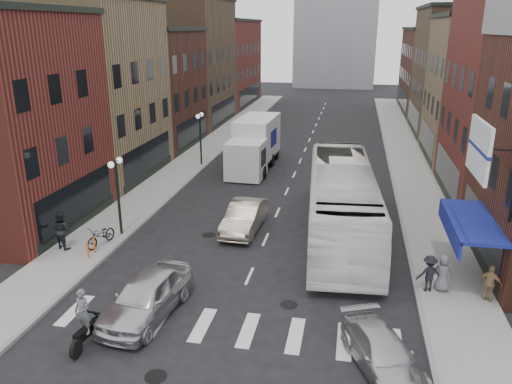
% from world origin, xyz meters
% --- Properties ---
extents(ground, '(160.00, 160.00, 0.00)m').
position_xyz_m(ground, '(0.00, 0.00, 0.00)').
color(ground, black).
rests_on(ground, ground).
extents(sidewalk_left, '(3.00, 74.00, 0.15)m').
position_xyz_m(sidewalk_left, '(-8.50, 22.00, 0.07)').
color(sidewalk_left, gray).
rests_on(sidewalk_left, ground).
extents(sidewalk_right, '(3.00, 74.00, 0.15)m').
position_xyz_m(sidewalk_right, '(8.50, 22.00, 0.07)').
color(sidewalk_right, gray).
rests_on(sidewalk_right, ground).
extents(curb_left, '(0.20, 74.00, 0.16)m').
position_xyz_m(curb_left, '(-7.00, 22.00, 0.00)').
color(curb_left, gray).
rests_on(curb_left, ground).
extents(curb_right, '(0.20, 74.00, 0.16)m').
position_xyz_m(curb_right, '(7.00, 22.00, 0.00)').
color(curb_right, gray).
rests_on(curb_right, ground).
extents(crosswalk_stripes, '(12.00, 2.20, 0.01)m').
position_xyz_m(crosswalk_stripes, '(0.00, -3.00, 0.00)').
color(crosswalk_stripes, silver).
rests_on(crosswalk_stripes, ground).
extents(bldg_left_mid_a, '(10.30, 10.20, 12.30)m').
position_xyz_m(bldg_left_mid_a, '(-14.99, 14.00, 6.15)').
color(bldg_left_mid_a, olive).
rests_on(bldg_left_mid_a, ground).
extents(bldg_left_mid_b, '(10.30, 10.20, 10.30)m').
position_xyz_m(bldg_left_mid_b, '(-14.99, 24.00, 5.15)').
color(bldg_left_mid_b, '#412017').
rests_on(bldg_left_mid_b, ground).
extents(bldg_left_far_a, '(10.30, 12.20, 13.30)m').
position_xyz_m(bldg_left_far_a, '(-14.99, 35.00, 6.65)').
color(bldg_left_far_a, brown).
rests_on(bldg_left_far_a, ground).
extents(bldg_left_far_b, '(10.30, 16.20, 11.30)m').
position_xyz_m(bldg_left_far_b, '(-14.99, 49.00, 5.65)').
color(bldg_left_far_b, maroon).
rests_on(bldg_left_far_b, ground).
extents(bldg_right_mid_b, '(10.30, 10.20, 11.30)m').
position_xyz_m(bldg_right_mid_b, '(14.99, 24.00, 5.65)').
color(bldg_right_mid_b, olive).
rests_on(bldg_right_mid_b, ground).
extents(bldg_right_far_a, '(10.30, 12.20, 12.30)m').
position_xyz_m(bldg_right_far_a, '(14.99, 35.00, 6.15)').
color(bldg_right_far_a, brown).
rests_on(bldg_right_far_a, ground).
extents(bldg_right_far_b, '(10.30, 16.20, 10.30)m').
position_xyz_m(bldg_right_far_b, '(14.99, 49.00, 5.15)').
color(bldg_right_far_b, '#412017').
rests_on(bldg_right_far_b, ground).
extents(awning_blue, '(1.80, 5.00, 0.78)m').
position_xyz_m(awning_blue, '(8.93, 2.50, 2.63)').
color(awning_blue, navy).
rests_on(awning_blue, ground).
extents(billboard_sign, '(1.52, 3.00, 3.70)m').
position_xyz_m(billboard_sign, '(8.59, 0.50, 6.13)').
color(billboard_sign, black).
rests_on(billboard_sign, ground).
extents(streetlamp_near, '(0.32, 1.22, 4.11)m').
position_xyz_m(streetlamp_near, '(-7.40, 4.00, 2.91)').
color(streetlamp_near, black).
rests_on(streetlamp_near, ground).
extents(streetlamp_far, '(0.32, 1.22, 4.11)m').
position_xyz_m(streetlamp_far, '(-7.40, 18.00, 2.91)').
color(streetlamp_far, black).
rests_on(streetlamp_far, ground).
extents(bike_rack, '(0.08, 0.68, 0.80)m').
position_xyz_m(bike_rack, '(-7.60, 1.30, 0.55)').
color(bike_rack, '#D8590C').
rests_on(bike_rack, sidewalk_left).
extents(box_truck, '(2.86, 8.67, 3.73)m').
position_xyz_m(box_truck, '(-3.23, 18.12, 1.84)').
color(box_truck, silver).
rests_on(box_truck, ground).
extents(motorcycle_rider, '(0.63, 2.10, 2.14)m').
position_xyz_m(motorcycle_rider, '(-4.40, -4.94, 1.00)').
color(motorcycle_rider, black).
rests_on(motorcycle_rider, ground).
extents(transit_bus, '(4.15, 13.69, 3.76)m').
position_xyz_m(transit_bus, '(3.70, 6.30, 1.88)').
color(transit_bus, white).
rests_on(transit_bus, ground).
extents(sedan_left_near, '(2.49, 5.03, 1.65)m').
position_xyz_m(sedan_left_near, '(-3.11, -2.78, 0.82)').
color(sedan_left_near, silver).
rests_on(sedan_left_near, ground).
extents(sedan_left_far, '(1.79, 4.67, 1.52)m').
position_xyz_m(sedan_left_far, '(-1.32, 6.00, 0.76)').
color(sedan_left_far, '#AD9E8C').
rests_on(sedan_left_far, ground).
extents(curb_car, '(3.12, 4.39, 1.18)m').
position_xyz_m(curb_car, '(5.40, -4.25, 0.59)').
color(curb_car, silver).
rests_on(curb_car, ground).
extents(parked_bicycle, '(1.07, 2.03, 1.01)m').
position_xyz_m(parked_bicycle, '(-7.70, 2.46, 0.66)').
color(parked_bicycle, black).
rests_on(parked_bicycle, sidewalk_left).
extents(ped_left_solo, '(1.03, 0.81, 1.86)m').
position_xyz_m(ped_left_solo, '(-9.36, 1.82, 1.08)').
color(ped_left_solo, black).
rests_on(ped_left_solo, sidewalk_left).
extents(ped_right_a, '(1.09, 0.75, 1.54)m').
position_xyz_m(ped_right_a, '(7.40, 0.93, 0.92)').
color(ped_right_a, black).
rests_on(ped_right_a, sidewalk_right).
extents(ped_right_b, '(1.01, 0.79, 1.54)m').
position_xyz_m(ped_right_b, '(9.60, 0.52, 0.92)').
color(ped_right_b, '#99764E').
rests_on(ped_right_b, sidewalk_right).
extents(ped_right_c, '(0.83, 0.61, 1.56)m').
position_xyz_m(ped_right_c, '(7.95, 1.05, 0.93)').
color(ped_right_c, slate).
rests_on(ped_right_c, sidewalk_right).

